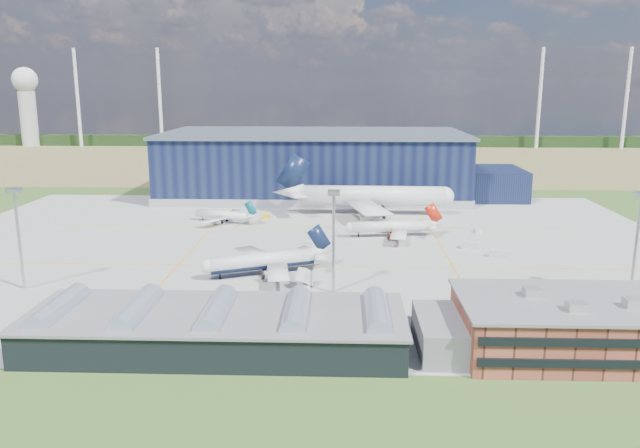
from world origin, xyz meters
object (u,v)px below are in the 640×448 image
Objects in this scene: gse_van_b at (498,254)px; gse_cart_b at (310,243)px; hangar at (321,167)px; gse_van_a at (472,245)px; light_mast_center at (334,225)px; light_mast_east at (638,227)px; airliner_widebody at (373,185)px; gse_tug_b at (385,316)px; airstair at (305,281)px; airliner_red at (390,221)px; gse_tug_c at (266,217)px; gse_cart_a at (478,231)px; gse_van_c at (521,316)px; airliner_regional at (222,211)px; ops_building at (593,326)px; car_b at (217,318)px; light_mast_west at (17,222)px; airliner_navy at (262,253)px; car_a at (563,320)px.

gse_cart_b is (-50.84, 11.56, -0.41)m from gse_van_b.
hangar is 98.24m from gse_van_a.
gse_van_a is at bearing 45.11° from light_mast_center.
light_mast_east is 0.36× the size of airliner_widebody.
airstair is at bearing 151.08° from gse_tug_b.
gse_tug_c is at bearing -39.46° from airliner_red.
airstair reaches higher than gse_cart_b.
gse_van_c reaches higher than gse_cart_a.
gse_van_b is (81.63, -39.93, -3.03)m from airliner_regional.
gse_van_a is at bearing 63.04° from airstair.
ops_building is 0.72× the size of airliner_widebody.
airstair is at bearing -59.71° from car_b.
light_mast_center reaches higher than airstair.
light_mast_center reaches higher than car_b.
gse_van_a is 45.60m from gse_cart_b.
ops_building reaches higher than gse_cart_b.
gse_tug_c is (-67.99, 46.68, -0.29)m from gse_van_b.
gse_van_b is (43.48, 30.07, -14.46)m from light_mast_center.
airstair is at bearing -149.00° from gse_cart_b.
light_mast_center is at bearing 0.00° from light_mast_west.
light_mast_west is 109.03m from gse_van_c.
gse_van_c is at bearing 120.09° from ops_building.
car_b is (-59.34, -2.00, -0.60)m from gse_van_c.
gse_van_c reaches higher than gse_van_a.
ops_building is 9.72× the size of gse_van_c.
gse_tug_b is 0.91× the size of car_b.
hangar is 6.30× the size of light_mast_center.
gse_tug_c is 94.78m from car_b.
airliner_navy is 10.12× the size of car_a.
gse_van_b is 1.63× the size of gse_cart_b.
hangar reaches higher than airliner_navy.
airliner_regional reaches higher than gse_van_b.
airliner_regional is 8.25× the size of gse_tug_b.
ops_building is at bearing -72.78° from airliner_widebody.
gse_cart_b is at bearing 104.38° from gse_van_b.
gse_van_c is (44.08, -140.80, -10.48)m from hangar.
airliner_widebody is at bearing 22.09° from gse_tug_c.
airliner_widebody reaches higher than ops_building.
gse_van_c is (-8.11, 14.00, -3.66)m from ops_building.
light_mast_west is 55.05m from airliner_navy.
gse_cart_b is at bearing -90.12° from hangar.
light_mast_west is 128.56m from gse_cart_a.
hangar is 83.90m from gse_cart_b.
light_mast_center is 32.40m from car_b.
airliner_red is 26.15m from gse_van_a.
light_mast_east is at bearing -90.39° from gse_cart_b.
car_a is (44.91, -16.37, -14.87)m from light_mast_center.
gse_cart_a is (27.69, 5.77, -4.32)m from airliner_red.
gse_tug_b is at bearing 111.01° from car_a.
hangar reaches higher than gse_tug_b.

